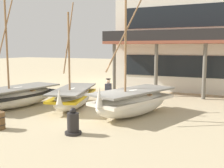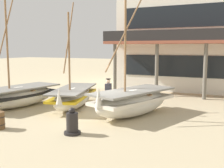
{
  "view_description": "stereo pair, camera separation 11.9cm",
  "coord_description": "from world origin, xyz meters",
  "px_view_note": "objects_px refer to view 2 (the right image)",
  "views": [
    {
      "loc": [
        6.03,
        -11.58,
        3.26
      ],
      "look_at": [
        0.0,
        1.0,
        1.4
      ],
      "focal_mm": 44.19,
      "sensor_mm": 36.0,
      "label": 1
    },
    {
      "loc": [
        6.14,
        -11.53,
        3.26
      ],
      "look_at": [
        0.0,
        1.0,
        1.4
      ],
      "focal_mm": 44.19,
      "sensor_mm": 36.0,
      "label": 2
    }
  ],
  "objects_px": {
    "fishing_boat_far_right": "(133,101)",
    "fisherman_by_hull": "(108,95)",
    "fishing_boat_near_left": "(18,96)",
    "fishing_boat_centre_large": "(73,97)",
    "harbor_building_main": "(196,20)",
    "capstan_winch": "(72,124)"
  },
  "relations": [
    {
      "from": "fishing_boat_far_right",
      "to": "harbor_building_main",
      "type": "relative_size",
      "value": 0.55
    },
    {
      "from": "fishing_boat_centre_large",
      "to": "fishing_boat_far_right",
      "type": "xyz_separation_m",
      "value": [
        3.59,
        -0.28,
        0.1
      ]
    },
    {
      "from": "fishing_boat_near_left",
      "to": "fishing_boat_far_right",
      "type": "relative_size",
      "value": 1.03
    },
    {
      "from": "fishing_boat_near_left",
      "to": "fishing_boat_far_right",
      "type": "bearing_deg",
      "value": 7.84
    },
    {
      "from": "fishing_boat_near_left",
      "to": "capstan_winch",
      "type": "bearing_deg",
      "value": -26.96
    },
    {
      "from": "fishing_boat_centre_large",
      "to": "fishing_boat_far_right",
      "type": "bearing_deg",
      "value": -4.42
    },
    {
      "from": "fishing_boat_far_right",
      "to": "fisherman_by_hull",
      "type": "relative_size",
      "value": 3.71
    },
    {
      "from": "fishing_boat_centre_large",
      "to": "fisherman_by_hull",
      "type": "xyz_separation_m",
      "value": [
        2.08,
        0.14,
        0.24
      ]
    },
    {
      "from": "fishing_boat_near_left",
      "to": "fishing_boat_far_right",
      "type": "xyz_separation_m",
      "value": [
        6.41,
        0.88,
        0.08
      ]
    },
    {
      "from": "fisherman_by_hull",
      "to": "harbor_building_main",
      "type": "xyz_separation_m",
      "value": [
        2.44,
        10.64,
        4.57
      ]
    },
    {
      "from": "capstan_winch",
      "to": "harbor_building_main",
      "type": "height_order",
      "value": "harbor_building_main"
    },
    {
      "from": "fishing_boat_near_left",
      "to": "harbor_building_main",
      "type": "bearing_deg",
      "value": 58.45
    },
    {
      "from": "harbor_building_main",
      "to": "fishing_boat_centre_large",
      "type": "bearing_deg",
      "value": -112.72
    },
    {
      "from": "fishing_boat_centre_large",
      "to": "harbor_building_main",
      "type": "bearing_deg",
      "value": 67.28
    },
    {
      "from": "fishing_boat_near_left",
      "to": "fishing_boat_centre_large",
      "type": "distance_m",
      "value": 3.05
    },
    {
      "from": "fishing_boat_far_right",
      "to": "fisherman_by_hull",
      "type": "distance_m",
      "value": 1.58
    },
    {
      "from": "fishing_boat_far_right",
      "to": "fisherman_by_hull",
      "type": "bearing_deg",
      "value": 164.46
    },
    {
      "from": "fishing_boat_centre_large",
      "to": "fishing_boat_far_right",
      "type": "distance_m",
      "value": 3.61
    },
    {
      "from": "fishing_boat_near_left",
      "to": "capstan_winch",
      "type": "height_order",
      "value": "fishing_boat_near_left"
    },
    {
      "from": "fishing_boat_near_left",
      "to": "fisherman_by_hull",
      "type": "xyz_separation_m",
      "value": [
        4.9,
        1.31,
        0.22
      ]
    },
    {
      "from": "fishing_boat_centre_large",
      "to": "fisherman_by_hull",
      "type": "bearing_deg",
      "value": 3.97
    },
    {
      "from": "fishing_boat_far_right",
      "to": "fisherman_by_hull",
      "type": "height_order",
      "value": "fishing_boat_far_right"
    }
  ]
}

